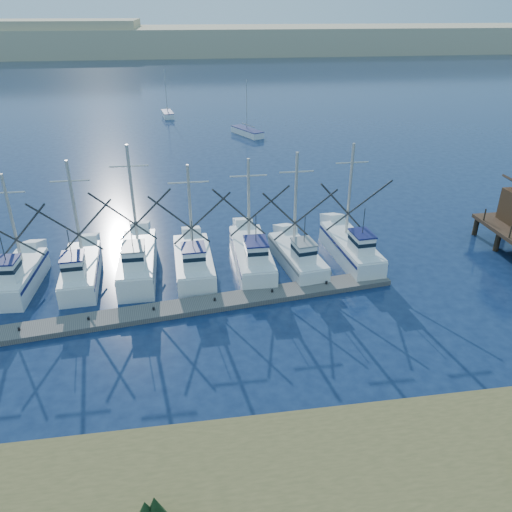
% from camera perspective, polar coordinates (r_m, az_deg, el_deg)
% --- Properties ---
extents(ground, '(500.00, 500.00, 0.00)m').
position_cam_1_polar(ground, '(28.43, 5.98, -12.30)').
color(ground, '#0D1B3B').
rests_on(ground, ground).
extents(floating_dock, '(27.17, 5.39, 0.36)m').
position_cam_1_polar(floating_dock, '(33.19, -6.42, -5.62)').
color(floating_dock, '#615C57').
rests_on(floating_dock, ground).
extents(dune_ridge, '(360.00, 60.00, 10.00)m').
position_cam_1_polar(dune_ridge, '(231.72, -7.79, 23.29)').
color(dune_ridge, tan).
rests_on(dune_ridge, ground).
extents(trawler_fleet, '(27.00, 8.56, 9.33)m').
position_cam_1_polar(trawler_fleet, '(36.98, -6.66, -0.60)').
color(trawler_fleet, white).
rests_on(trawler_fleet, ground).
extents(sailboat_near, '(4.39, 6.80, 8.10)m').
position_cam_1_polar(sailboat_near, '(78.93, -1.02, 13.99)').
color(sailboat_near, white).
rests_on(sailboat_near, ground).
extents(sailboat_far, '(2.26, 5.07, 8.10)m').
position_cam_1_polar(sailboat_far, '(93.84, -10.07, 15.66)').
color(sailboat_far, white).
rests_on(sailboat_far, ground).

